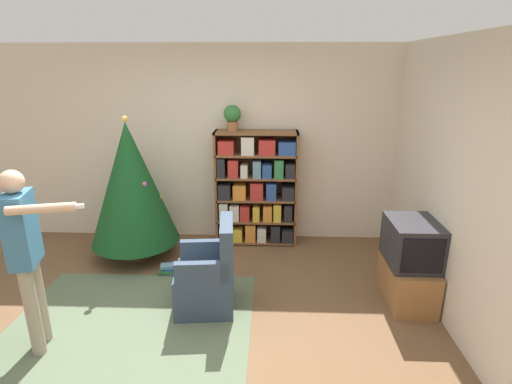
{
  "coord_description": "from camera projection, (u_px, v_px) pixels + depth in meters",
  "views": [
    {
      "loc": [
        0.74,
        -3.01,
        2.34
      ],
      "look_at": [
        0.59,
        1.0,
        1.05
      ],
      "focal_mm": 28.0,
      "sensor_mm": 36.0,
      "label": 1
    }
  ],
  "objects": [
    {
      "name": "game_remote",
      "position": [
        404.0,
        272.0,
        3.82
      ],
      "size": [
        0.04,
        0.12,
        0.02
      ],
      "color": "white",
      "rests_on": "tv_stand"
    },
    {
      "name": "bookshelf",
      "position": [
        256.0,
        190.0,
        5.3
      ],
      "size": [
        1.07,
        0.33,
        1.53
      ],
      "color": "brown",
      "rests_on": "ground_plane"
    },
    {
      "name": "area_rug",
      "position": [
        131.0,
        324.0,
        3.76
      ],
      "size": [
        2.27,
        1.84,
        0.01
      ],
      "color": "#56664C",
      "rests_on": "ground_plane"
    },
    {
      "name": "tv_stand",
      "position": [
        407.0,
        281.0,
        4.09
      ],
      "size": [
        0.42,
        0.75,
        0.43
      ],
      "color": "#996638",
      "rests_on": "ground_plane"
    },
    {
      "name": "television",
      "position": [
        412.0,
        242.0,
        3.96
      ],
      "size": [
        0.47,
        0.6,
        0.45
      ],
      "color": "#28282D",
      "rests_on": "tv_stand"
    },
    {
      "name": "potted_plant",
      "position": [
        232.0,
        116.0,
        5.02
      ],
      "size": [
        0.22,
        0.22,
        0.33
      ],
      "color": "#935B38",
      "rests_on": "bookshelf"
    },
    {
      "name": "ground_plane",
      "position": [
        187.0,
        335.0,
        3.61
      ],
      "size": [
        14.0,
        14.0,
        0.0
      ],
      "primitive_type": "plane",
      "color": "brown"
    },
    {
      "name": "standing_person",
      "position": [
        26.0,
        248.0,
        3.2
      ],
      "size": [
        0.7,
        0.46,
        1.58
      ],
      "rotation": [
        0.0,
        0.0,
        -1.33
      ],
      "color": "#9E937F",
      "rests_on": "ground_plane"
    },
    {
      "name": "armchair",
      "position": [
        209.0,
        278.0,
        3.95
      ],
      "size": [
        0.62,
        0.61,
        0.92
      ],
      "rotation": [
        0.0,
        0.0,
        -1.47
      ],
      "color": "#334256",
      "rests_on": "ground_plane"
    },
    {
      "name": "wall_right",
      "position": [
        486.0,
        204.0,
        3.12
      ],
      "size": [
        0.1,
        8.0,
        2.6
      ],
      "color": "beige",
      "rests_on": "ground_plane"
    },
    {
      "name": "book_pile_near_tree",
      "position": [
        169.0,
        269.0,
        4.66
      ],
      "size": [
        0.22,
        0.17,
        0.12
      ],
      "color": "#5B899E",
      "rests_on": "ground_plane"
    },
    {
      "name": "christmas_tree",
      "position": [
        131.0,
        184.0,
        4.81
      ],
      "size": [
        1.07,
        1.07,
        1.78
      ],
      "color": "#4C3323",
      "rests_on": "ground_plane"
    },
    {
      "name": "wall_back",
      "position": [
        216.0,
        145.0,
        5.38
      ],
      "size": [
        8.0,
        0.1,
        2.6
      ],
      "color": "beige",
      "rests_on": "ground_plane"
    }
  ]
}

